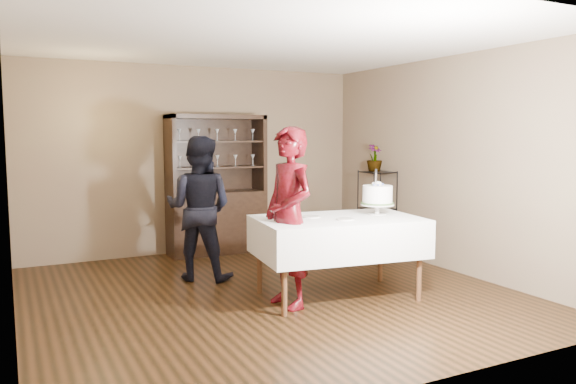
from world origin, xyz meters
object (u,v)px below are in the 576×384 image
(man, at_px, (199,208))
(cake, at_px, (377,196))
(potted_plant, at_px, (374,158))
(plant_etagere, at_px, (377,208))
(china_hutch, at_px, (217,208))
(woman, at_px, (289,217))
(cake_table, at_px, (338,236))

(man, xyz_separation_m, cake, (1.58, -1.38, 0.20))
(cake, height_order, potted_plant, potted_plant)
(plant_etagere, bearing_deg, man, -174.65)
(china_hutch, distance_m, woman, 2.75)
(man, xyz_separation_m, potted_plant, (2.74, 0.30, 0.53))
(man, distance_m, cake, 2.11)
(potted_plant, bearing_deg, woman, -142.62)
(plant_etagere, distance_m, potted_plant, 0.73)
(china_hutch, relative_size, plant_etagere, 1.67)
(woman, xyz_separation_m, man, (-0.47, 1.42, -0.05))
(man, distance_m, potted_plant, 2.81)
(china_hutch, distance_m, cake, 2.86)
(cake_table, distance_m, cake, 0.65)
(man, relative_size, potted_plant, 4.36)
(man, bearing_deg, china_hutch, -81.00)
(china_hutch, xyz_separation_m, man, (-0.68, -1.31, 0.19))
(cake_table, xyz_separation_m, cake, (0.51, 0.01, 0.40))
(cake_table, xyz_separation_m, potted_plant, (1.67, 1.69, 0.73))
(woman, distance_m, cake, 1.12)
(china_hutch, relative_size, woman, 1.11)
(cake_table, relative_size, potted_plant, 4.65)
(potted_plant, bearing_deg, plant_etagere, -61.46)
(woman, height_order, potted_plant, woman)
(man, bearing_deg, woman, 144.95)
(cake_table, height_order, woman, woman)
(cake_table, xyz_separation_m, woman, (-0.60, -0.04, 0.25))
(plant_etagere, distance_m, cake_table, 2.36)
(cake_table, relative_size, cake, 3.64)
(woman, distance_m, potted_plant, 2.89)
(plant_etagere, relative_size, cake_table, 0.66)
(china_hutch, bearing_deg, potted_plant, -26.08)
(china_hutch, xyz_separation_m, cake_table, (0.39, -2.70, -0.01))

